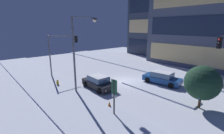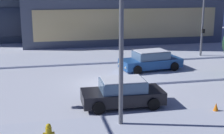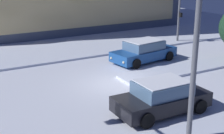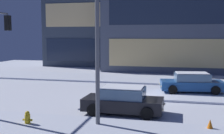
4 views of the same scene
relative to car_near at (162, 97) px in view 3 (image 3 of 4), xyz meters
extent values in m
plane|color=silver|center=(0.25, 4.03, -0.71)|extent=(52.00, 52.00, 0.00)
cube|color=silver|center=(0.25, 12.21, -0.64)|extent=(52.00, 5.20, 0.14)
cube|color=silver|center=(5.06, 4.13, -0.64)|extent=(9.00, 1.80, 0.14)
cube|color=#E5C67F|center=(4.87, 17.07, 1.66)|extent=(19.67, 0.10, 3.16)
cube|color=black|center=(0.00, 0.00, -0.18)|extent=(4.37, 1.94, 0.66)
cube|color=slate|center=(0.00, 0.00, 0.43)|extent=(2.37, 1.72, 0.60)
cube|color=white|center=(0.00, 0.00, 0.76)|extent=(2.19, 1.61, 0.04)
sphere|color=#F9E5B2|center=(2.20, 0.61, -0.21)|extent=(0.16, 0.16, 0.16)
sphere|color=#F9E5B2|center=(2.18, -0.67, -0.21)|extent=(0.16, 0.16, 0.16)
cylinder|color=black|center=(1.44, 0.92, -0.38)|extent=(0.66, 0.23, 0.66)
cylinder|color=black|center=(1.42, -0.96, -0.38)|extent=(0.66, 0.23, 0.66)
cylinder|color=black|center=(-1.42, 0.96, -0.38)|extent=(0.66, 0.23, 0.66)
cylinder|color=black|center=(-1.45, -0.92, -0.38)|extent=(0.66, 0.23, 0.66)
cube|color=#19478C|center=(3.97, 7.07, -0.18)|extent=(4.87, 2.51, 0.66)
cube|color=slate|center=(3.97, 7.07, 0.43)|extent=(2.72, 2.02, 0.60)
cube|color=white|center=(3.97, 7.07, 0.76)|extent=(2.52, 1.89, 0.04)
sphere|color=#F9E5B2|center=(1.74, 6.10, -0.21)|extent=(0.16, 0.16, 0.16)
sphere|color=#F9E5B2|center=(1.56, 7.36, -0.21)|extent=(0.16, 0.16, 0.16)
cylinder|color=black|center=(2.58, 5.92, -0.38)|extent=(0.68, 0.31, 0.66)
cylinder|color=black|center=(2.32, 7.77, -0.38)|extent=(0.68, 0.31, 0.66)
cylinder|color=black|center=(5.62, 6.36, -0.38)|extent=(0.68, 0.31, 0.66)
cylinder|color=black|center=(5.36, 8.21, -0.38)|extent=(0.68, 0.31, 0.66)
cylinder|color=#565960|center=(9.83, 10.41, 2.48)|extent=(0.18, 0.18, 6.39)
cube|color=black|center=(9.83, 10.19, 1.69)|extent=(0.20, 0.24, 0.36)
cylinder|color=#565960|center=(-0.71, -2.56, 3.34)|extent=(0.20, 0.20, 8.10)
camera|label=1|loc=(14.40, -10.52, 6.32)|focal=25.83mm
camera|label=2|loc=(-3.99, -15.99, 5.58)|focal=52.12mm
camera|label=3|loc=(-8.47, -10.45, 5.60)|focal=51.55mm
camera|label=4|loc=(2.88, -14.93, 3.54)|focal=45.09mm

